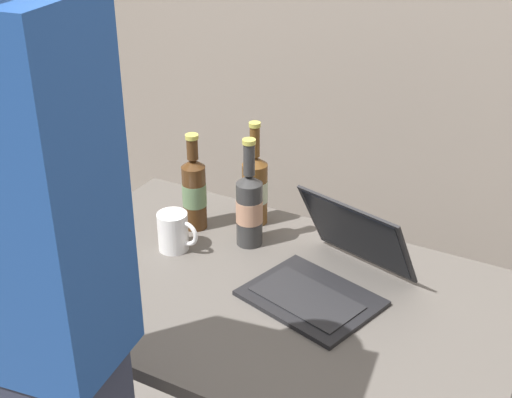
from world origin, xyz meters
The scene contains 8 objects.
desk centered at (0.00, 0.00, 0.67)m, with size 1.25×0.79×0.77m.
laptop centered at (0.14, 0.08, 0.82)m, with size 0.39×0.42×0.22m.
beer_bottle_amber centered at (-0.19, 0.30, 0.88)m, with size 0.08×0.08×0.31m.
beer_bottle_dark centered at (-0.32, 0.19, 0.88)m, with size 0.07×0.07×0.29m.
beer_bottle_green centered at (-0.14, 0.18, 0.88)m, with size 0.07×0.07×0.31m.
person_figure centered at (-0.15, -0.63, 0.94)m, with size 0.42×0.31×1.83m.
coffee_mug centered at (-0.30, 0.05, 0.82)m, with size 0.12×0.08×0.11m.
back_wall centered at (0.00, 0.87, 1.30)m, with size 6.00×0.10×2.60m, color gray.
Camera 1 is at (0.69, -1.28, 1.78)m, focal length 49.19 mm.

